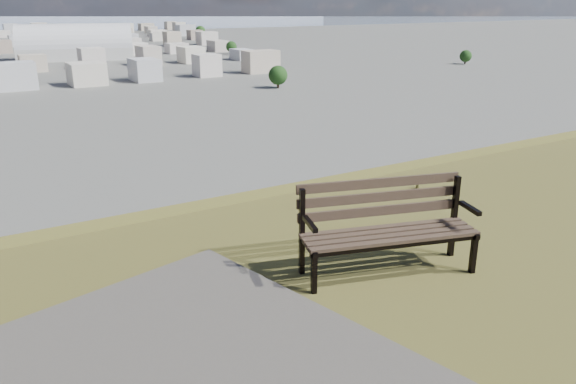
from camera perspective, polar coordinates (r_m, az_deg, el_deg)
park_bench at (r=5.81m, az=9.92°, el=-3.04°), size 1.87×1.05×0.94m
gravel_patch at (r=4.40m, az=-7.09°, el=-18.14°), size 3.29×4.09×0.07m
grass_tufts at (r=4.66m, az=21.39°, el=-15.86°), size 12.49×7.38×0.28m
arena at (r=301.76m, az=-20.70°, el=13.48°), size 56.54×34.24×22.27m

